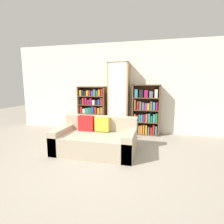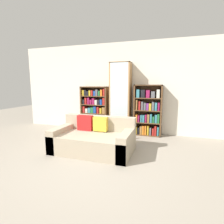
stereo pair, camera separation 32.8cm
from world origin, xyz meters
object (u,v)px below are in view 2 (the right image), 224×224
display_cabinet (121,99)px  wine_bottle (126,134)px  bookshelf_right (148,112)px  couch (94,139)px  bookshelf_left (95,109)px

display_cabinet → wine_bottle: 1.14m
bookshelf_right → wine_bottle: (-0.48, -0.65, -0.54)m
couch → display_cabinet: display_cabinet is taller
couch → display_cabinet: bearing=83.7°
bookshelf_right → wine_bottle: size_ratio=3.95×
bookshelf_right → wine_bottle: bearing=-126.7°
bookshelf_left → display_cabinet: display_cabinet is taller
bookshelf_right → wine_bottle: bookshelf_right is taller
couch → wine_bottle: size_ratio=4.66×
bookshelf_left → wine_bottle: size_ratio=3.79×
bookshelf_left → bookshelf_right: (1.66, 0.00, 0.01)m
couch → wine_bottle: bearing=62.4°
bookshelf_left → couch: bearing=-67.4°
bookshelf_left → display_cabinet: (0.85, -0.02, 0.36)m
display_cabinet → bookshelf_right: size_ratio=1.44×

